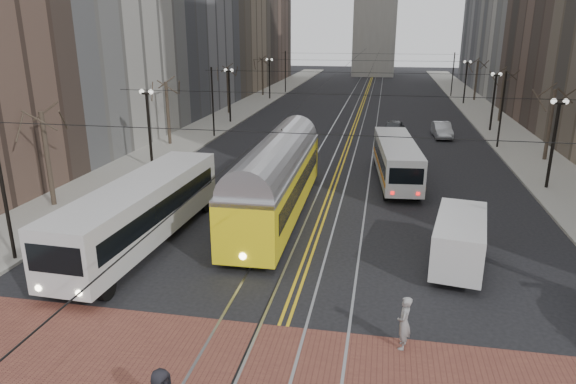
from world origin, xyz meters
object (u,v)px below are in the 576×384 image
at_px(streetcar, 277,186).
at_px(cargo_van, 459,243).
at_px(transit_bus, 142,214).
at_px(rear_bus, 396,161).
at_px(sedan_silver, 442,130).
at_px(sedan_grey, 393,130).
at_px(pedestrian_b, 404,323).

relative_size(streetcar, cargo_van, 2.82).
relative_size(transit_bus, rear_bus, 1.19).
xyz_separation_m(transit_bus, sedan_silver, (16.57, 29.28, -0.85)).
relative_size(cargo_van, sedan_grey, 1.05).
distance_m(transit_bus, sedan_silver, 33.66).
height_order(transit_bus, streetcar, streetcar).
relative_size(rear_bus, sedan_silver, 2.41).
bearing_deg(sedan_silver, pedestrian_b, -100.48).
bearing_deg(streetcar, rear_bus, 50.89).
xyz_separation_m(transit_bus, sedan_grey, (11.99, 27.95, -0.73)).
bearing_deg(transit_bus, sedan_grey, 69.10).
bearing_deg(sedan_silver, sedan_grey, -167.05).
relative_size(streetcar, rear_bus, 1.39).
height_order(cargo_van, sedan_grey, cargo_van).
height_order(rear_bus, sedan_silver, rear_bus).
distance_m(cargo_van, sedan_silver, 29.10).
bearing_deg(streetcar, sedan_silver, 64.68).
distance_m(sedan_grey, sedan_silver, 4.77).
xyz_separation_m(rear_bus, pedestrian_b, (0.04, -19.63, -0.46)).
distance_m(transit_bus, sedan_grey, 30.42).
bearing_deg(cargo_van, streetcar, 161.41).
bearing_deg(transit_bus, sedan_silver, 62.82).
distance_m(streetcar, pedestrian_b, 13.17).
height_order(cargo_van, pedestrian_b, cargo_van).
distance_m(rear_bus, cargo_van, 13.37).
distance_m(transit_bus, pedestrian_b, 13.62).
xyz_separation_m(sedan_silver, pedestrian_b, (-4.49, -35.53, 0.20)).
xyz_separation_m(cargo_van, sedan_silver, (2.01, 29.03, -0.43)).
distance_m(rear_bus, pedestrian_b, 19.63).
relative_size(streetcar, sedan_grey, 2.97).
xyz_separation_m(streetcar, rear_bus, (6.55, 8.25, -0.35)).
bearing_deg(transit_bus, rear_bus, 50.33).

